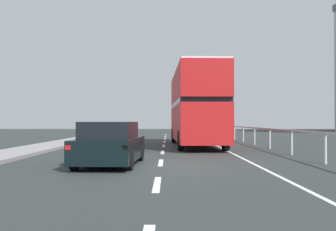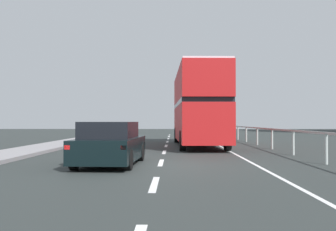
{
  "view_description": "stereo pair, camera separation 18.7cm",
  "coord_description": "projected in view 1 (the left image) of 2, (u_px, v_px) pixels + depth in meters",
  "views": [
    {
      "loc": [
        0.25,
        -12.57,
        1.44
      ],
      "look_at": [
        0.19,
        4.22,
        1.7
      ],
      "focal_mm": 40.72,
      "sensor_mm": 36.0,
      "label": 1
    },
    {
      "loc": [
        0.44,
        -12.57,
        1.44
      ],
      "look_at": [
        0.19,
        4.22,
        1.7
      ],
      "focal_mm": 40.72,
      "sensor_mm": 36.0,
      "label": 2
    }
  ],
  "objects": [
    {
      "name": "lane_paint_markings",
      "position": [
        200.0,
        147.0,
        20.97
      ],
      "size": [
        3.29,
        46.0,
        0.01
      ],
      "color": "silver",
      "rests_on": "ground"
    },
    {
      "name": "double_decker_bus_red",
      "position": [
        197.0,
        106.0,
        22.27
      ],
      "size": [
        2.76,
        10.45,
        4.4
      ],
      "rotation": [
        0.0,
        0.0,
        0.03
      ],
      "color": "#B11819",
      "rests_on": "ground"
    },
    {
      "name": "hatchback_car_near",
      "position": [
        112.0,
        144.0,
        12.53
      ],
      "size": [
        1.99,
        4.2,
        1.42
      ],
      "rotation": [
        0.0,
        0.0,
        -0.05
      ],
      "color": "black",
      "rests_on": "ground"
    },
    {
      "name": "ground_plane",
      "position": [
        162.0,
        167.0,
        12.55
      ],
      "size": [
        75.82,
        120.0,
        0.1
      ],
      "primitive_type": "cube",
      "color": "#2B3130"
    },
    {
      "name": "bridge_side_railing",
      "position": [
        263.0,
        131.0,
        21.54
      ],
      "size": [
        0.1,
        42.0,
        1.08
      ],
      "color": "#ABB4B0",
      "rests_on": "ground"
    }
  ]
}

